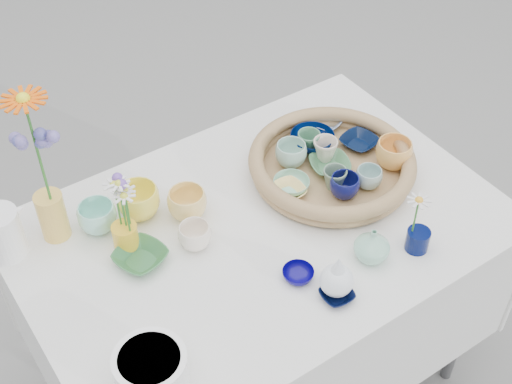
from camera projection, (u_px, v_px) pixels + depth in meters
ground at (259, 381)px, 2.42m from camera, size 80.00×80.00×0.00m
display_table at (259, 381)px, 2.42m from camera, size 1.26×0.86×0.77m
wicker_tray at (332, 165)px, 2.01m from camera, size 0.47×0.47×0.08m
tray_ceramic_0 at (312, 140)px, 2.09m from camera, size 0.13×0.13×0.04m
tray_ceramic_1 at (359, 142)px, 2.10m from camera, size 0.12×0.12×0.03m
tray_ceramic_2 at (394, 154)px, 2.02m from camera, size 0.14×0.14×0.08m
tray_ceramic_3 at (330, 165)px, 2.02m from camera, size 0.14×0.14×0.03m
tray_ceramic_4 at (335, 179)px, 1.96m from camera, size 0.08×0.08×0.06m
tray_ceramic_5 at (291, 185)px, 1.96m from camera, size 0.12×0.12×0.03m
tray_ceramic_6 at (291, 154)px, 2.02m from camera, size 0.09×0.09×0.07m
tray_ceramic_7 at (325, 150)px, 2.04m from camera, size 0.08×0.08×0.07m
tray_ceramic_8 at (325, 122)px, 2.17m from camera, size 0.13×0.13×0.02m
tray_ceramic_9 at (344, 186)px, 1.93m from camera, size 0.11×0.11×0.06m
tray_ceramic_10 at (288, 191)px, 1.95m from camera, size 0.09×0.09×0.02m
tray_ceramic_11 at (369, 178)px, 1.96m from camera, size 0.10×0.10×0.06m
tray_ceramic_12 at (309, 142)px, 2.07m from camera, size 0.08×0.08×0.06m
loose_ceramic_0 at (139, 202)px, 1.89m from camera, size 0.13×0.13×0.09m
loose_ceramic_1 at (187, 204)px, 1.89m from camera, size 0.11×0.11×0.08m
loose_ceramic_2 at (141, 257)px, 1.79m from camera, size 0.16×0.16×0.03m
loose_ceramic_3 at (195, 236)px, 1.82m from camera, size 0.11×0.11×0.07m
loose_ceramic_4 at (298, 274)px, 1.76m from camera, size 0.08×0.08×0.02m
loose_ceramic_5 at (97, 218)px, 1.86m from camera, size 0.13×0.13×0.08m
loose_ceramic_6 at (337, 295)px, 1.71m from camera, size 0.08×0.08×0.02m
fluted_bowl at (151, 369)px, 1.53m from camera, size 0.20×0.20×0.08m
bud_vase_paleblue at (337, 275)px, 1.69m from camera, size 0.09×0.09×0.13m
bud_vase_seafoam at (372, 245)px, 1.78m from camera, size 0.10×0.10×0.10m
bud_vase_cobalt at (418, 240)px, 1.82m from camera, size 0.06×0.06×0.06m
single_daisy at (416, 216)px, 1.76m from camera, size 0.07×0.07×0.13m
tall_vase_yellow at (53, 216)px, 1.82m from camera, size 0.09×0.09×0.14m
gerbera at (38, 152)px, 1.67m from camera, size 0.14×0.14×0.32m
hydrangea at (43, 170)px, 1.70m from camera, size 0.09×0.09×0.27m
white_pitcher at (2, 234)px, 1.78m from camera, size 0.16×0.13×0.14m
daisy_cup at (125, 236)px, 1.82m from camera, size 0.09×0.09×0.07m
daisy_posy at (118, 203)px, 1.73m from camera, size 0.10×0.10×0.17m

